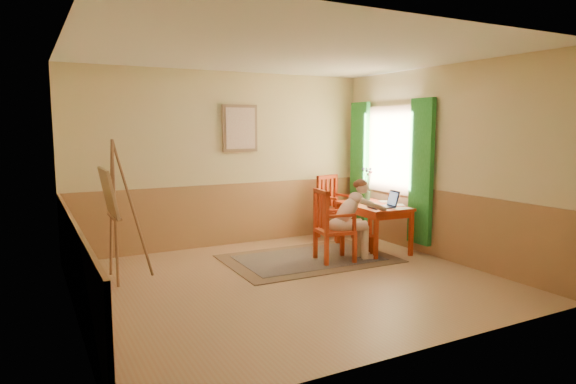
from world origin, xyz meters
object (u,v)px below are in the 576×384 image
chair_left (331,226)px  easel (112,198)px  table (373,210)px  laptop (385,204)px  figure (352,216)px  chair_back (334,207)px

chair_left → easel: bearing=169.2°
table → laptop: bearing=-94.2°
table → figure: 0.74m
figure → laptop: figure is taller
chair_back → figure: figure is taller
chair_left → easel: (-2.88, 0.55, 0.53)m
chair_back → easel: 3.92m
figure → chair_back: bearing=66.5°
chair_back → figure: bearing=-113.5°
table → easel: size_ratio=0.70×
chair_back → laptop: chair_back is taller
figure → easel: size_ratio=0.67×
table → chair_back: 1.05m
chair_left → laptop: size_ratio=2.36×
laptop → table: bearing=85.8°
easel → chair_left: bearing=-10.8°
figure → easel: easel is taller
chair_back → easel: bearing=-168.1°
chair_left → chair_back: bearing=55.6°
chair_back → laptop: (0.02, -1.37, 0.23)m
table → chair_left: chair_left is taller
table → chair_back: (-0.04, 1.05, -0.09)m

